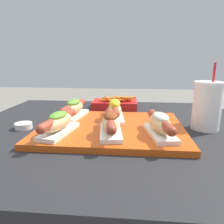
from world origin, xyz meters
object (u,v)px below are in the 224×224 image
(hot_dog_0, at_px, (58,123))
(fries_basket, at_px, (115,104))
(hot_dog_3, at_px, (74,108))
(hot_dog_4, at_px, (115,110))
(hot_dog_1, at_px, (110,123))
(hot_dog_2, at_px, (160,124))
(sauce_bowl, at_px, (23,125))
(drink_cup, at_px, (207,106))
(serving_tray, at_px, (111,128))

(hot_dog_0, relative_size, fries_basket, 0.98)
(hot_dog_3, distance_m, hot_dog_4, 0.15)
(hot_dog_1, distance_m, hot_dog_2, 0.14)
(hot_dog_0, bearing_deg, hot_dog_4, 48.07)
(hot_dog_4, bearing_deg, sauce_bowl, -164.55)
(hot_dog_3, bearing_deg, hot_dog_0, -89.15)
(drink_cup, bearing_deg, hot_dog_1, -157.42)
(hot_dog_1, xyz_separation_m, hot_dog_3, (-0.15, 0.17, 0.00))
(drink_cup, bearing_deg, hot_dog_2, -142.91)
(hot_dog_3, height_order, hot_dog_4, hot_dog_4)
(hot_dog_4, relative_size, drink_cup, 0.93)
(serving_tray, distance_m, hot_dog_0, 0.18)
(hot_dog_3, bearing_deg, hot_dog_1, -47.67)
(serving_tray, bearing_deg, hot_dog_2, -27.90)
(hot_dog_1, bearing_deg, hot_dog_4, 90.24)
(hot_dog_0, distance_m, hot_dog_3, 0.18)
(hot_dog_4, xyz_separation_m, drink_cup, (0.31, -0.03, 0.03))
(hot_dog_0, relative_size, hot_dog_4, 0.99)
(hot_dog_0, height_order, sauce_bowl, hot_dog_0)
(sauce_bowl, xyz_separation_m, drink_cup, (0.61, 0.05, 0.07))
(serving_tray, bearing_deg, hot_dog_3, 149.29)
(fries_basket, bearing_deg, serving_tray, -87.76)
(serving_tray, xyz_separation_m, hot_dog_4, (0.00, 0.08, 0.04))
(serving_tray, relative_size, sauce_bowl, 8.01)
(hot_dog_3, bearing_deg, sauce_bowl, -147.67)
(hot_dog_4, relative_size, sauce_bowl, 3.54)
(sauce_bowl, relative_size, drink_cup, 0.26)
(sauce_bowl, xyz_separation_m, fries_basket, (0.28, 0.33, 0.01))
(hot_dog_4, bearing_deg, serving_tray, -93.10)
(hot_dog_3, bearing_deg, fries_basket, 60.51)
(serving_tray, height_order, drink_cup, drink_cup)
(sauce_bowl, bearing_deg, hot_dog_2, -9.12)
(drink_cup, bearing_deg, sauce_bowl, -174.99)
(hot_dog_4, bearing_deg, hot_dog_2, -47.45)
(hot_dog_1, relative_size, sauce_bowl, 3.53)
(hot_dog_3, height_order, fries_basket, hot_dog_3)
(serving_tray, bearing_deg, sauce_bowl, -178.81)
(hot_dog_2, xyz_separation_m, sauce_bowl, (-0.44, 0.07, -0.04))
(hot_dog_1, height_order, drink_cup, drink_cup)
(hot_dog_2, relative_size, sauce_bowl, 3.51)
(hot_dog_0, distance_m, drink_cup, 0.48)
(hot_dog_4, bearing_deg, hot_dog_0, -131.93)
(hot_dog_1, height_order, hot_dog_3, hot_dog_3)
(hot_dog_2, xyz_separation_m, drink_cup, (0.16, 0.12, 0.03))
(hot_dog_2, bearing_deg, sauce_bowl, 170.88)
(hot_dog_3, relative_size, sauce_bowl, 3.52)
(serving_tray, height_order, hot_dog_3, hot_dog_3)
(hot_dog_1, height_order, sauce_bowl, hot_dog_1)
(serving_tray, distance_m, drink_cup, 0.32)
(hot_dog_0, bearing_deg, hot_dog_3, 90.85)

